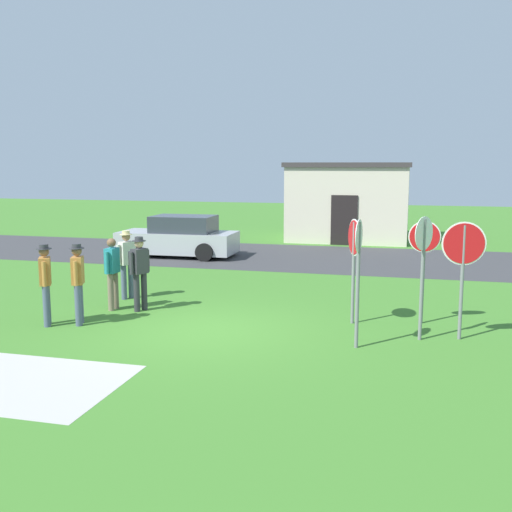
% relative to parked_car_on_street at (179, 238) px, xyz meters
% --- Properties ---
extents(ground_plane, '(80.00, 80.00, 0.00)m').
position_rel_parked_car_on_street_xyz_m(ground_plane, '(4.21, -9.25, -0.69)').
color(ground_plane, '#3D7528').
extents(street_asphalt, '(60.00, 6.40, 0.01)m').
position_rel_parked_car_on_street_xyz_m(street_asphalt, '(4.21, 0.89, -0.68)').
color(street_asphalt, '#38383A').
rests_on(street_asphalt, ground).
extents(concrete_path, '(3.20, 2.40, 0.01)m').
position_rel_parked_car_on_street_xyz_m(concrete_path, '(2.40, -12.76, -0.69)').
color(concrete_path, '#ADAAA3').
rests_on(concrete_path, ground).
extents(building_background, '(5.37, 4.19, 3.45)m').
position_rel_parked_car_on_street_xyz_m(building_background, '(5.56, 6.61, 1.04)').
color(building_background, beige).
rests_on(building_background, ground).
extents(parked_car_on_street, '(4.34, 2.09, 1.51)m').
position_rel_parked_car_on_street_xyz_m(parked_car_on_street, '(0.00, 0.00, 0.00)').
color(parked_car_on_street, '#A5A8AD').
rests_on(parked_car_on_street, ground).
extents(stop_sign_leaning_right, '(0.32, 0.72, 2.25)m').
position_rel_parked_car_on_street_xyz_m(stop_sign_leaning_right, '(7.11, -7.91, 0.85)').
color(stop_sign_leaning_right, slate).
rests_on(stop_sign_leaning_right, ground).
extents(stop_sign_nearest, '(0.09, 0.60, 2.40)m').
position_rel_parked_car_on_street_xyz_m(stop_sign_nearest, '(7.35, -9.63, 0.90)').
color(stop_sign_nearest, slate).
rests_on(stop_sign_nearest, ground).
extents(stop_sign_leaning_left, '(0.67, 0.07, 2.21)m').
position_rel_parked_car_on_street_xyz_m(stop_sign_leaning_left, '(8.55, -7.54, 0.80)').
color(stop_sign_leaning_left, slate).
rests_on(stop_sign_leaning_left, ground).
extents(stop_sign_rear_left, '(0.34, 0.57, 2.41)m').
position_rel_parked_car_on_street_xyz_m(stop_sign_rear_left, '(8.50, -8.81, 0.92)').
color(stop_sign_rear_left, slate).
rests_on(stop_sign_rear_left, ground).
extents(stop_sign_low_front, '(0.83, 0.16, 2.30)m').
position_rel_parked_car_on_street_xyz_m(stop_sign_low_front, '(9.25, -8.56, 0.90)').
color(stop_sign_low_front, slate).
rests_on(stop_sign_low_front, ground).
extents(person_on_left, '(0.45, 0.51, 1.74)m').
position_rel_parked_car_on_street_xyz_m(person_on_left, '(1.34, -6.92, 0.32)').
color(person_on_left, '#4C5670').
rests_on(person_on_left, ground).
extents(person_with_sunhat, '(0.37, 0.51, 1.74)m').
position_rel_parked_car_on_street_xyz_m(person_with_sunhat, '(0.87, -9.70, 0.30)').
color(person_with_sunhat, '#4C5670').
rests_on(person_with_sunhat, ground).
extents(person_near_signs, '(0.23, 0.57, 1.69)m').
position_rel_parked_car_on_street_xyz_m(person_near_signs, '(1.56, -8.07, 0.26)').
color(person_near_signs, '#7A6B56').
rests_on(person_near_signs, ground).
extents(person_in_blue, '(0.45, 0.53, 1.74)m').
position_rel_parked_car_on_street_xyz_m(person_in_blue, '(2.21, -8.01, 0.32)').
color(person_in_blue, '#2D2D33').
rests_on(person_in_blue, ground).
extents(person_holding_notes, '(0.34, 0.54, 1.74)m').
position_rel_parked_car_on_street_xyz_m(person_holding_notes, '(1.49, -9.46, 0.30)').
color(person_holding_notes, '#4C5670').
rests_on(person_holding_notes, ground).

